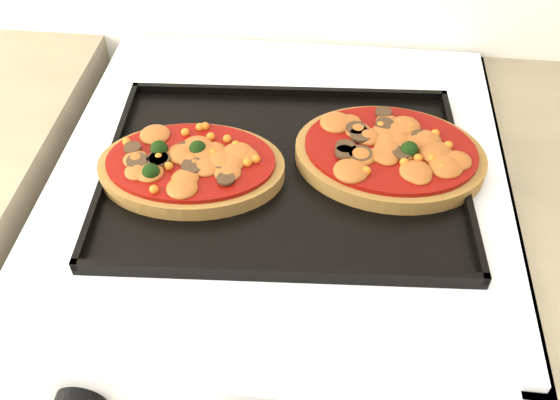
% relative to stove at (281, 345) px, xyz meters
% --- Properties ---
extents(stove, '(0.60, 0.60, 0.91)m').
position_rel_stove_xyz_m(stove, '(0.00, 0.00, 0.00)').
color(stove, white).
rests_on(stove, floor).
extents(baking_tray, '(0.48, 0.36, 0.02)m').
position_rel_stove_xyz_m(baking_tray, '(0.01, -0.03, 0.47)').
color(baking_tray, black).
rests_on(baking_tray, stove).
extents(pizza_left, '(0.24, 0.17, 0.03)m').
position_rel_stove_xyz_m(pizza_left, '(-0.11, -0.04, 0.48)').
color(pizza_left, olive).
rests_on(pizza_left, baking_tray).
extents(pizza_right, '(0.26, 0.20, 0.04)m').
position_rel_stove_xyz_m(pizza_right, '(0.14, 0.00, 0.48)').
color(pizza_right, olive).
rests_on(pizza_right, baking_tray).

